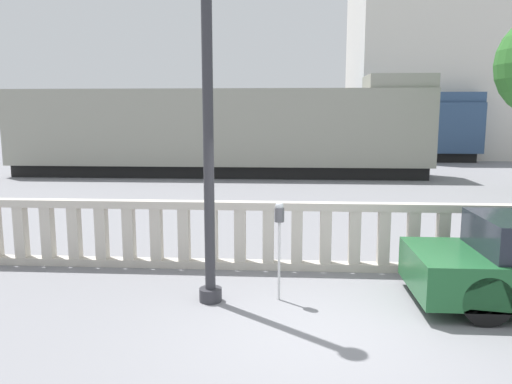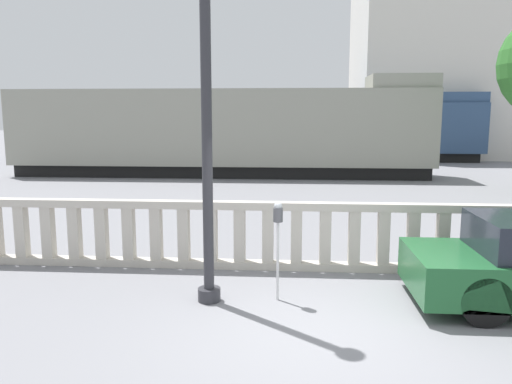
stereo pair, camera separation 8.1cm
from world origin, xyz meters
The scene contains 7 objects.
ground_plane centered at (0.00, 0.00, 0.00)m, with size 160.00×160.00×0.00m, color slate.
balustrade centered at (0.00, 2.68, 0.62)m, with size 16.97×0.24×1.25m.
lamppost centered at (-1.59, 1.03, 2.99)m, with size 0.34×0.34×5.68m.
parking_meter centered at (-0.55, 1.15, 1.19)m, with size 0.15×0.15×1.53m.
train_near centered at (-3.51, 16.56, 2.05)m, with size 18.95×2.71×4.51m.
train_far centered at (-2.58, 25.07, 1.83)m, with size 27.33×3.13×4.09m.
building_block centered at (9.54, 29.80, 6.81)m, with size 11.03×9.92×13.62m.
Camera 2 is at (-0.34, -6.15, 2.81)m, focal length 35.00 mm.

